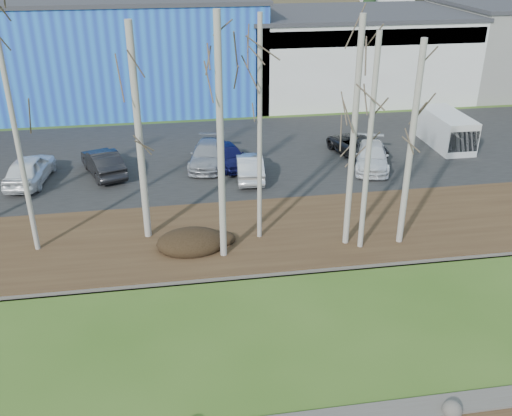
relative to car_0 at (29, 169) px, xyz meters
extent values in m
cube|color=#382616|center=(11.40, -7.78, -0.85)|extent=(80.00, 7.00, 0.15)
cube|color=black|center=(11.40, 2.72, -0.86)|extent=(80.00, 14.00, 0.14)
cube|color=#2043B4|center=(5.40, 16.72, 3.07)|extent=(20.00, 12.00, 8.00)
cube|color=silver|center=(23.40, 16.72, 2.32)|extent=(18.00, 12.00, 6.50)
cube|color=#333338|center=(23.40, 16.72, 5.72)|extent=(18.36, 12.24, 0.30)
cube|color=navy|center=(23.40, 10.82, 4.67)|extent=(17.64, 0.20, 1.20)
ellipsoid|color=black|center=(8.35, -8.72, -0.48)|extent=(3.05, 2.15, 0.60)
cylinder|color=#AEAA9E|center=(1.67, -7.75, 5.07)|extent=(0.22, 0.22, 11.70)
cylinder|color=#AEAA9E|center=(6.46, -7.32, 3.98)|extent=(0.31, 0.31, 9.52)
cylinder|color=#AEAA9E|center=(9.69, -9.57, 4.27)|extent=(0.28, 0.28, 10.10)
cylinder|color=#AEAA9E|center=(11.49, -8.20, 4.12)|extent=(0.20, 0.20, 9.79)
cylinder|color=#AEAA9E|center=(15.74, -9.81, 3.85)|extent=(0.23, 0.23, 9.25)
cylinder|color=#AEAA9E|center=(15.20, -9.36, 4.13)|extent=(0.26, 0.26, 9.82)
cylinder|color=#AEAA9E|center=(17.63, -9.64, 3.67)|extent=(0.27, 0.27, 8.90)
imported|color=white|center=(0.00, 0.00, 0.00)|extent=(2.40, 4.82, 1.58)
imported|color=black|center=(3.91, 0.53, -0.06)|extent=(2.96, 4.69, 1.46)
imported|color=#9D9DA4|center=(9.90, 1.01, -0.12)|extent=(2.83, 4.91, 1.34)
imported|color=#101248|center=(11.10, 0.70, -0.12)|extent=(2.61, 4.22, 1.34)
imported|color=silver|center=(12.08, -1.29, -0.11)|extent=(1.77, 4.21, 1.35)
imported|color=black|center=(19.12, 1.36, -0.14)|extent=(3.16, 5.01, 1.29)
imported|color=white|center=(19.40, -0.80, -0.11)|extent=(3.19, 5.03, 1.36)
cube|color=white|center=(25.41, 2.06, 0.26)|extent=(2.03, 4.82, 2.11)
cube|color=black|center=(25.41, 0.16, 0.26)|extent=(1.91, 1.01, 1.30)
camera|label=1|loc=(7.68, -30.76, 11.80)|focal=40.00mm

